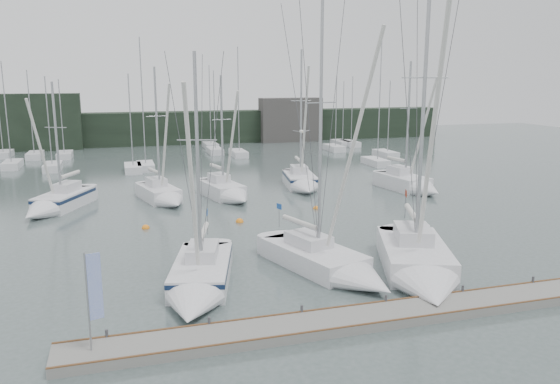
{
  "coord_description": "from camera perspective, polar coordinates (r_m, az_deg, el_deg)",
  "views": [
    {
      "loc": [
        -9.16,
        -24.7,
        10.27
      ],
      "look_at": [
        -0.26,
        5.0,
        3.73
      ],
      "focal_mm": 35.0,
      "sensor_mm": 36.0,
      "label": 1
    }
  ],
  "objects": [
    {
      "name": "sailboat_near_center",
      "position": [
        28.97,
        5.98,
        -7.83
      ],
      "size": [
        5.57,
        9.53,
        15.3
      ],
      "rotation": [
        0.0,
        0.0,
        0.31
      ],
      "color": "silver",
      "rests_on": "ground"
    },
    {
      "name": "far_building_left",
      "position": [
        85.62,
        -24.08,
        6.68
      ],
      "size": [
        12.0,
        3.0,
        8.0
      ],
      "primitive_type": "cube",
      "color": "black",
      "rests_on": "ground"
    },
    {
      "name": "mast_forest",
      "position": [
        71.91,
        -12.3,
        3.8
      ],
      "size": [
        55.86,
        26.26,
        14.77
      ],
      "color": "silver",
      "rests_on": "ground"
    },
    {
      "name": "far_treeline",
      "position": [
        87.53,
        -10.68,
        6.61
      ],
      "size": [
        90.0,
        4.0,
        5.0
      ],
      "primitive_type": "cube",
      "color": "black",
      "rests_on": "ground"
    },
    {
      "name": "dock",
      "position": [
        23.95,
        7.69,
        -13.08
      ],
      "size": [
        24.0,
        2.0,
        0.4
      ],
      "primitive_type": "cube",
      "color": "slate",
      "rests_on": "ground"
    },
    {
      "name": "sailboat_near_left",
      "position": [
        26.89,
        -8.53,
        -9.42
      ],
      "size": [
        4.91,
        9.33,
        12.41
      ],
      "rotation": [
        0.0,
        0.0,
        -0.26
      ],
      "color": "silver",
      "rests_on": "ground"
    },
    {
      "name": "sailboat_mid_d",
      "position": [
        51.0,
        2.34,
        0.99
      ],
      "size": [
        3.85,
        8.05,
        13.61
      ],
      "rotation": [
        0.0,
        0.0,
        -0.16
      ],
      "color": "silver",
      "rests_on": "ground"
    },
    {
      "name": "sailboat_mid_a",
      "position": [
        46.0,
        -22.47,
        -1.15
      ],
      "size": [
        5.76,
        8.53,
        10.76
      ],
      "rotation": [
        0.0,
        0.0,
        -0.43
      ],
      "color": "silver",
      "rests_on": "ground"
    },
    {
      "name": "buoy_a",
      "position": [
        39.63,
        -4.24,
        -3.15
      ],
      "size": [
        0.57,
        0.57,
        0.57
      ],
      "primitive_type": "sphere",
      "color": "orange",
      "rests_on": "ground"
    },
    {
      "name": "sailboat_mid_c",
      "position": [
        46.81,
        -5.46,
        -0.08
      ],
      "size": [
        4.06,
        7.59,
        11.21
      ],
      "rotation": [
        0.0,
        0.0,
        0.23
      ],
      "color": "silver",
      "rests_on": "ground"
    },
    {
      "name": "ground",
      "position": [
        28.28,
        3.47,
        -9.42
      ],
      "size": [
        160.0,
        160.0,
        0.0
      ],
      "primitive_type": "plane",
      "color": "#455350",
      "rests_on": "ground"
    },
    {
      "name": "far_building_right",
      "position": [
        89.21,
        1.11,
        7.55
      ],
      "size": [
        10.0,
        3.0,
        7.0
      ],
      "primitive_type": "cube",
      "color": "#3F3C3A",
      "rests_on": "ground"
    },
    {
      "name": "sailboat_mid_e",
      "position": [
        51.26,
        13.67,
        0.72
      ],
      "size": [
        3.85,
        7.97,
        12.54
      ],
      "rotation": [
        0.0,
        0.0,
        0.15
      ],
      "color": "silver",
      "rests_on": "ground"
    },
    {
      "name": "seagull",
      "position": [
        28.89,
        2.27,
        6.35
      ],
      "size": [
        0.93,
        0.42,
        0.18
      ],
      "rotation": [
        0.0,
        0.0,
        -0.1
      ],
      "color": "white",
      "rests_on": "ground"
    },
    {
      "name": "buoy_c",
      "position": [
        39.03,
        -13.85,
        -3.71
      ],
      "size": [
        0.54,
        0.54,
        0.54
      ],
      "primitive_type": "sphere",
      "color": "orange",
      "rests_on": "ground"
    },
    {
      "name": "sailboat_mid_b",
      "position": [
        46.36,
        -12.02,
        -0.45
      ],
      "size": [
        4.14,
        7.51,
        11.89
      ],
      "rotation": [
        0.0,
        0.0,
        0.25
      ],
      "color": "silver",
      "rests_on": "ground"
    },
    {
      "name": "dock_banner",
      "position": [
        21.21,
        -19.01,
        -9.87
      ],
      "size": [
        0.56,
        0.19,
        3.79
      ],
      "rotation": [
        0.0,
        0.0,
        0.27
      ],
      "color": "#96999D",
      "rests_on": "dock"
    },
    {
      "name": "buoy_b",
      "position": [
        43.58,
        3.79,
        -1.75
      ],
      "size": [
        0.47,
        0.47,
        0.47
      ],
      "primitive_type": "sphere",
      "color": "orange",
      "rests_on": "ground"
    },
    {
      "name": "sailboat_near_right",
      "position": [
        29.14,
        14.48,
        -7.79
      ],
      "size": [
        6.7,
        10.49,
        17.37
      ],
      "rotation": [
        0.0,
        0.0,
        -0.37
      ],
      "color": "silver",
      "rests_on": "ground"
    }
  ]
}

